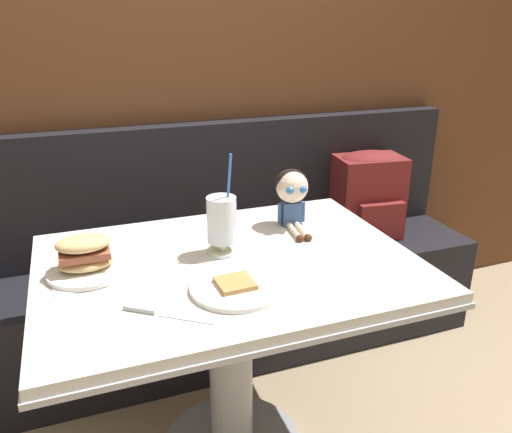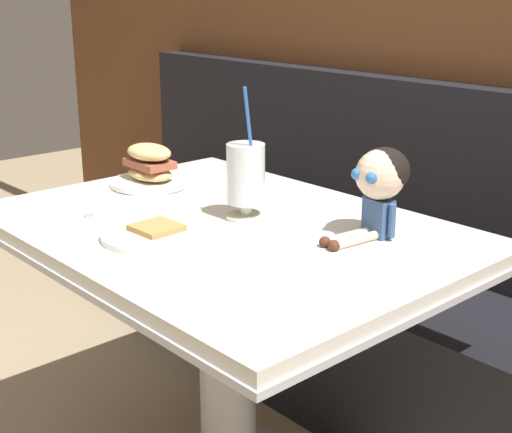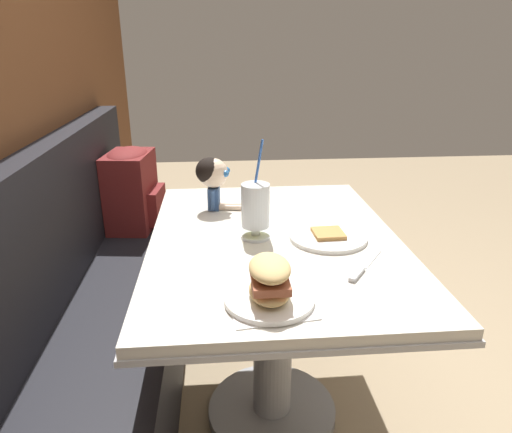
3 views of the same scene
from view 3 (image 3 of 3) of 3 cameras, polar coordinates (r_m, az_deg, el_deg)
The scene contains 9 objects.
ground_plane at distance 1.94m, azimuth 7.68°, elevation -22.78°, with size 8.00×8.00×0.00m, color #998466.
booth_bench at distance 1.76m, azimuth -19.56°, elevation -15.57°, with size 2.60×0.48×1.00m.
diner_table at distance 1.59m, azimuth 2.20°, elevation -9.05°, with size 1.11×0.81×0.74m.
toast_plate at distance 1.50m, azimuth 8.90°, elevation -2.43°, with size 0.25×0.25×0.03m.
milkshake_glass at distance 1.46m, azimuth -0.08°, elevation 1.13°, with size 0.10×0.10×0.32m.
sandwich_plate at distance 1.12m, azimuth 1.69°, elevation -8.54°, with size 0.22×0.22×0.12m.
butter_knife at distance 1.31m, azimuth 12.89°, elevation -6.44°, with size 0.20×0.15×0.01m.
seated_doll at distance 1.72m, azimuth -5.32°, elevation 5.04°, with size 0.12×0.22×0.20m.
backpack at distance 2.36m, azimuth -15.07°, elevation 3.53°, with size 0.32×0.27×0.41m.
Camera 3 is at (-1.36, 0.36, 1.34)m, focal length 32.29 mm.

